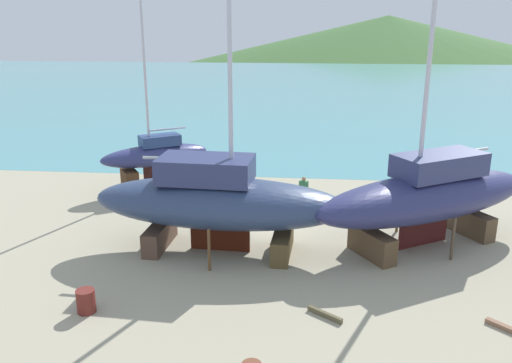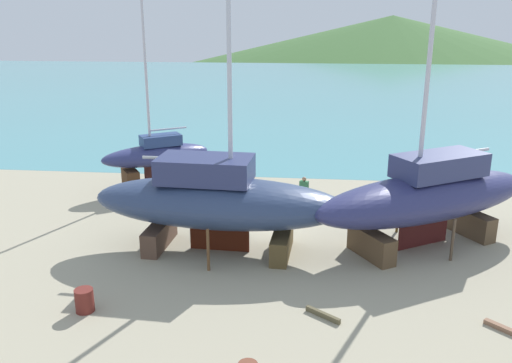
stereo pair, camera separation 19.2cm
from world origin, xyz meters
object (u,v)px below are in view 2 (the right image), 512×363
(sailboat_large_starboard, at_px, (218,200))
(barrel_tipped_center, at_px, (84,300))
(sailboat_mid_port, at_px, (427,195))
(worker, at_px, (304,192))
(sailboat_small_center, at_px, (157,157))

(sailboat_large_starboard, bearing_deg, barrel_tipped_center, -120.78)
(sailboat_mid_port, relative_size, sailboat_large_starboard, 1.03)
(barrel_tipped_center, bearing_deg, sailboat_large_starboard, 55.88)
(worker, xyz_separation_m, barrel_tipped_center, (-7.13, -11.03, -0.46))
(sailboat_mid_port, distance_m, barrel_tipped_center, 14.25)
(sailboat_large_starboard, relative_size, barrel_tipped_center, 20.96)
(worker, bearing_deg, barrel_tipped_center, -10.87)
(sailboat_large_starboard, bearing_deg, sailboat_mid_port, 12.53)
(sailboat_small_center, bearing_deg, sailboat_mid_port, 121.54)
(sailboat_small_center, distance_m, worker, 8.81)
(sailboat_large_starboard, distance_m, barrel_tipped_center, 6.73)
(sailboat_mid_port, xyz_separation_m, sailboat_large_starboard, (-8.75, -1.42, -0.05))
(sailboat_small_center, xyz_separation_m, sailboat_large_starboard, (4.92, -8.06, 0.32))
(sailboat_mid_port, relative_size, barrel_tipped_center, 21.55)
(sailboat_large_starboard, height_order, barrel_tipped_center, sailboat_large_starboard)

